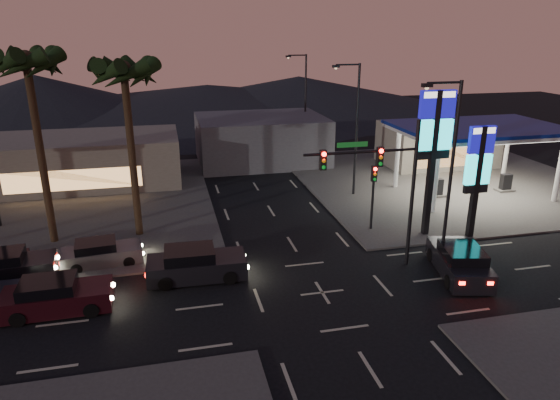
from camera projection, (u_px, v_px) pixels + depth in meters
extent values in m
plane|color=black|center=(322.00, 293.00, 24.56)|extent=(140.00, 140.00, 0.00)
cube|color=#47443F|center=(444.00, 180.00, 42.71)|extent=(24.00, 24.00, 0.12)
cube|color=#47443F|center=(42.00, 209.00, 35.85)|extent=(24.00, 24.00, 0.12)
cylinder|color=silver|center=(436.00, 179.00, 34.40)|extent=(0.36, 0.36, 5.00)
cylinder|color=silver|center=(559.00, 170.00, 36.54)|extent=(0.36, 0.36, 5.00)
cylinder|color=silver|center=(397.00, 158.00, 39.92)|extent=(0.36, 0.36, 5.00)
cylinder|color=silver|center=(506.00, 152.00, 42.07)|extent=(0.36, 0.36, 5.00)
cube|color=silver|center=(479.00, 129.00, 37.36)|extent=(12.00, 8.00, 0.50)
cube|color=white|center=(479.00, 133.00, 37.45)|extent=(11.60, 7.60, 0.06)
cube|color=navy|center=(479.00, 127.00, 37.31)|extent=(12.20, 8.20, 0.25)
cube|color=black|center=(437.00, 188.00, 38.14)|extent=(0.80, 0.50, 1.40)
cube|color=black|center=(506.00, 183.00, 39.43)|extent=(0.80, 0.50, 1.40)
cube|color=#726B5B|center=(437.00, 144.00, 47.11)|extent=(10.00, 6.00, 4.00)
cube|color=black|center=(431.00, 166.00, 29.99)|extent=(0.35, 0.35, 9.00)
cube|color=#0E0B7F|center=(438.00, 104.00, 28.79)|extent=(2.20, 0.30, 1.60)
cube|color=white|center=(439.00, 94.00, 28.61)|extent=(1.98, 0.32, 0.35)
cube|color=#1AF1F7|center=(434.00, 135.00, 29.37)|extent=(2.20, 0.30, 1.80)
cube|color=black|center=(432.00, 155.00, 29.76)|extent=(2.09, 0.28, 0.50)
cube|color=black|center=(476.00, 184.00, 29.93)|extent=(0.35, 0.35, 7.00)
cube|color=#0E0B7F|center=(482.00, 140.00, 29.05)|extent=(1.60, 0.30, 1.60)
cube|color=white|center=(483.00, 130.00, 28.87)|extent=(1.44, 0.32, 0.35)
cube|color=#1AF1F7|center=(478.00, 169.00, 29.63)|extent=(1.60, 0.30, 1.80)
cube|color=black|center=(475.00, 189.00, 30.02)|extent=(1.52, 0.28, 0.50)
cylinder|color=black|center=(412.00, 195.00, 26.28)|extent=(0.20, 0.20, 8.00)
cylinder|color=black|center=(361.00, 152.00, 24.83)|extent=(6.00, 0.14, 0.14)
cube|color=#0C3F14|center=(352.00, 145.00, 24.59)|extent=(1.60, 0.05, 0.25)
cube|color=black|center=(380.00, 157.00, 25.14)|extent=(0.32, 0.25, 1.00)
sphere|color=#FF0C07|center=(381.00, 151.00, 24.90)|extent=(0.22, 0.22, 0.22)
sphere|color=orange|center=(381.00, 157.00, 25.00)|extent=(0.20, 0.20, 0.20)
sphere|color=#0CB226|center=(381.00, 164.00, 25.11)|extent=(0.20, 0.20, 0.20)
cube|color=black|center=(323.00, 160.00, 24.50)|extent=(0.32, 0.25, 1.00)
sphere|color=#FF0C07|center=(324.00, 154.00, 24.25)|extent=(0.22, 0.22, 0.22)
sphere|color=orange|center=(324.00, 161.00, 24.36)|extent=(0.20, 0.20, 0.20)
sphere|color=#0CB226|center=(324.00, 167.00, 24.47)|extent=(0.20, 0.20, 0.20)
cylinder|color=black|center=(372.00, 201.00, 31.54)|extent=(0.16, 0.16, 4.00)
cube|color=black|center=(374.00, 174.00, 30.95)|extent=(0.32, 0.25, 1.00)
sphere|color=#FF0C07|center=(375.00, 169.00, 30.71)|extent=(0.22, 0.22, 0.22)
sphere|color=orange|center=(375.00, 174.00, 30.82)|extent=(0.20, 0.20, 0.20)
sphere|color=#0CB226|center=(375.00, 179.00, 30.92)|extent=(0.20, 0.20, 0.20)
cylinder|color=black|center=(450.00, 181.00, 25.36)|extent=(0.18, 0.18, 10.00)
cylinder|color=black|center=(445.00, 83.00, 23.58)|extent=(1.80, 0.12, 0.12)
cube|color=black|center=(427.00, 85.00, 23.41)|extent=(0.50, 0.25, 0.18)
sphere|color=#FFCC8C|center=(427.00, 88.00, 23.45)|extent=(0.20, 0.20, 0.20)
cylinder|color=black|center=(356.00, 132.00, 37.34)|extent=(0.18, 0.18, 10.00)
cylinder|color=black|center=(348.00, 65.00, 35.55)|extent=(1.80, 0.12, 0.12)
cube|color=black|center=(336.00, 66.00, 35.39)|extent=(0.50, 0.25, 0.18)
sphere|color=#FFCC8C|center=(336.00, 68.00, 35.43)|extent=(0.20, 0.20, 0.20)
cylinder|color=black|center=(305.00, 106.00, 50.23)|extent=(0.18, 0.18, 10.00)
cylinder|color=black|center=(297.00, 55.00, 48.45)|extent=(1.80, 0.12, 0.12)
cube|color=black|center=(288.00, 56.00, 48.29)|extent=(0.50, 0.25, 0.18)
sphere|color=#FFCC8C|center=(288.00, 58.00, 48.33)|extent=(0.20, 0.20, 0.20)
cylinder|color=black|center=(132.00, 157.00, 29.73)|extent=(0.44, 0.44, 10.20)
sphere|color=black|center=(123.00, 68.00, 28.07)|extent=(0.90, 0.90, 0.90)
cone|color=black|center=(148.00, 73.00, 28.45)|extent=(0.90, 2.74, 1.91)
cone|color=black|center=(141.00, 72.00, 29.22)|extent=(2.57, 2.57, 1.91)
cone|color=black|center=(125.00, 72.00, 29.37)|extent=(2.74, 0.90, 1.91)
cone|color=black|center=(108.00, 73.00, 28.82)|extent=(2.57, 2.57, 1.91)
cone|color=black|center=(100.00, 74.00, 27.89)|extent=(0.90, 2.74, 1.91)
cone|color=black|center=(105.00, 76.00, 27.13)|extent=(2.57, 2.57, 1.91)
cone|color=black|center=(122.00, 76.00, 26.97)|extent=(2.74, 0.90, 1.91)
cone|color=black|center=(140.00, 75.00, 27.52)|extent=(2.57, 2.57, 1.91)
cylinder|color=black|center=(41.00, 156.00, 28.56)|extent=(0.44, 0.44, 10.80)
sphere|color=black|center=(26.00, 59.00, 26.81)|extent=(0.90, 0.90, 0.90)
cone|color=black|center=(52.00, 64.00, 27.18)|extent=(0.90, 2.74, 1.91)
cone|color=black|center=(48.00, 63.00, 27.95)|extent=(2.57, 2.57, 1.91)
cone|color=black|center=(32.00, 63.00, 28.10)|extent=(2.74, 0.90, 1.91)
cone|color=black|center=(12.00, 63.00, 27.56)|extent=(2.57, 2.57, 1.91)
cone|color=black|center=(0.00, 65.00, 26.63)|extent=(0.90, 2.74, 1.91)
cone|color=black|center=(3.00, 66.00, 25.86)|extent=(2.57, 2.57, 1.91)
cone|color=black|center=(20.00, 66.00, 25.71)|extent=(2.74, 0.90, 1.91)
cone|color=black|center=(41.00, 65.00, 26.26)|extent=(2.57, 2.57, 1.91)
cube|color=#726B5B|center=(80.00, 161.00, 41.18)|extent=(16.00, 8.00, 4.00)
cube|color=#4C4C51|center=(261.00, 139.00, 48.23)|extent=(12.00, 9.00, 4.40)
cone|color=black|center=(37.00, 96.00, 73.51)|extent=(40.00, 40.00, 6.00)
cone|color=black|center=(299.00, 92.00, 82.24)|extent=(50.00, 50.00, 5.00)
cone|color=black|center=(208.00, 98.00, 79.19)|extent=(60.00, 60.00, 4.00)
cube|color=black|center=(197.00, 267.00, 25.81)|extent=(5.09, 2.26, 1.03)
cube|color=black|center=(190.00, 256.00, 25.53)|extent=(2.57, 2.01, 0.74)
cylinder|color=black|center=(226.00, 261.00, 27.10)|extent=(0.74, 0.29, 0.73)
cylinder|color=black|center=(230.00, 277.00, 25.30)|extent=(0.74, 0.29, 0.73)
cylinder|color=black|center=(166.00, 266.00, 26.50)|extent=(0.74, 0.29, 0.73)
cylinder|color=black|center=(166.00, 283.00, 24.69)|extent=(0.74, 0.29, 0.73)
sphere|color=#FFF2BF|center=(243.00, 256.00, 26.90)|extent=(0.25, 0.25, 0.25)
sphere|color=#FFF2BF|center=(247.00, 267.00, 25.62)|extent=(0.25, 0.25, 0.25)
cube|color=#FF140A|center=(147.00, 263.00, 25.92)|extent=(0.10, 0.29, 0.16)
cube|color=#FF140A|center=(146.00, 275.00, 24.65)|extent=(0.10, 0.29, 0.16)
cube|color=black|center=(58.00, 299.00, 22.81)|extent=(4.81, 2.11, 0.98)
cube|color=black|center=(48.00, 287.00, 22.52)|extent=(2.42, 1.89, 0.70)
cylinder|color=black|center=(95.00, 290.00, 24.09)|extent=(0.70, 0.27, 0.69)
cylinder|color=black|center=(91.00, 310.00, 22.40)|extent=(0.70, 0.27, 0.69)
cylinder|color=black|center=(27.00, 298.00, 23.38)|extent=(0.70, 0.27, 0.69)
cylinder|color=black|center=(18.00, 319.00, 21.69)|extent=(0.70, 0.27, 0.69)
sphere|color=#FFF2BF|center=(113.00, 285.00, 23.94)|extent=(0.24, 0.24, 0.24)
sphere|color=#FFF2BF|center=(111.00, 298.00, 22.74)|extent=(0.24, 0.24, 0.24)
cube|color=#FF140A|center=(4.00, 296.00, 22.79)|extent=(0.09, 0.27, 0.15)
cylinder|color=black|center=(9.00, 294.00, 23.74)|extent=(0.69, 0.27, 0.68)
sphere|color=#FFF2BF|center=(26.00, 289.00, 23.59)|extent=(0.23, 0.23, 0.23)
sphere|color=#FFF2BF|center=(20.00, 302.00, 22.41)|extent=(0.23, 0.23, 0.23)
cube|color=#58585B|center=(103.00, 256.00, 27.37)|extent=(4.36, 2.20, 0.86)
cube|color=black|center=(96.00, 247.00, 27.09)|extent=(2.26, 1.83, 0.62)
cylinder|color=black|center=(127.00, 250.00, 28.58)|extent=(0.63, 0.29, 0.61)
cylinder|color=black|center=(129.00, 262.00, 27.12)|extent=(0.63, 0.29, 0.61)
cylinder|color=black|center=(78.00, 257.00, 27.75)|extent=(0.63, 0.29, 0.61)
cylinder|color=black|center=(76.00, 269.00, 26.30)|extent=(0.63, 0.29, 0.61)
sphere|color=#FFF2BF|center=(141.00, 245.00, 28.51)|extent=(0.21, 0.21, 0.21)
sphere|color=#FFF2BF|center=(143.00, 253.00, 27.48)|extent=(0.21, 0.21, 0.21)
cube|color=#FF140A|center=(62.00, 254.00, 27.18)|extent=(0.10, 0.25, 0.13)
cube|color=#FF140A|center=(60.00, 263.00, 26.16)|extent=(0.10, 0.25, 0.13)
cube|color=black|center=(8.00, 270.00, 25.63)|extent=(4.81, 2.31, 0.96)
cylinder|color=black|center=(42.00, 263.00, 26.95)|extent=(0.70, 0.31, 0.68)
cylinder|color=black|center=(37.00, 278.00, 25.32)|extent=(0.70, 0.31, 0.68)
sphere|color=#FFF2BF|center=(58.00, 257.00, 26.84)|extent=(0.23, 0.23, 0.23)
sphere|color=#FFF2BF|center=(55.00, 268.00, 25.69)|extent=(0.23, 0.23, 0.23)
cylinder|color=black|center=(15.00, 261.00, 27.14)|extent=(0.65, 0.25, 0.65)
cylinder|color=black|center=(7.00, 276.00, 25.56)|extent=(0.65, 0.25, 0.65)
sphere|color=#FFF2BF|center=(29.00, 257.00, 26.99)|extent=(0.22, 0.22, 0.22)
sphere|color=#FFF2BF|center=(24.00, 266.00, 25.88)|extent=(0.22, 0.22, 0.22)
cube|color=black|center=(459.00, 263.00, 26.24)|extent=(3.19, 5.32, 1.02)
cube|color=black|center=(462.00, 254.00, 25.70)|extent=(2.45, 2.86, 0.73)
cylinder|color=black|center=(431.00, 255.00, 27.82)|extent=(0.43, 0.77, 0.72)
cylinder|color=black|center=(466.00, 255.00, 27.81)|extent=(0.43, 0.77, 0.72)
cylinder|color=black|center=(449.00, 282.00, 24.83)|extent=(0.43, 0.77, 0.72)
cylinder|color=black|center=(488.00, 282.00, 24.82)|extent=(0.43, 0.77, 0.72)
cube|color=#FF140A|center=(462.00, 283.00, 23.84)|extent=(0.30, 0.15, 0.16)
cube|color=#FF140A|center=(490.00, 283.00, 23.83)|extent=(0.30, 0.15, 0.16)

